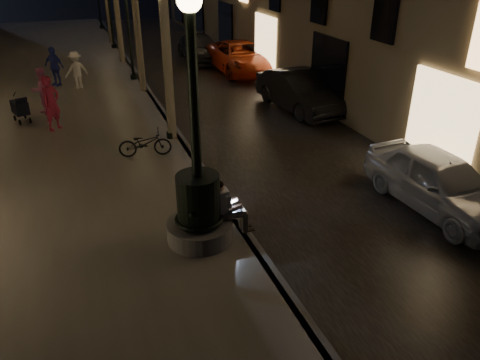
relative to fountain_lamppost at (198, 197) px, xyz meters
name	(u,v)px	position (x,y,z in m)	size (l,w,h in m)	color
ground	(144,88)	(1.00, 13.00, -1.21)	(120.00, 120.00, 0.00)	black
cobble_lane	(207,82)	(4.00, 13.00, -1.20)	(6.00, 45.00, 0.02)	black
promenade	(51,94)	(-3.00, 13.00, -1.11)	(8.00, 45.00, 0.20)	#68645C
curb_strip	(144,86)	(1.00, 13.00, -1.11)	(0.25, 45.00, 0.20)	#59595B
fountain_lamppost	(198,197)	(0.00, 0.00, 0.00)	(1.40, 1.40, 5.21)	#59595B
seated_man_laptop	(227,205)	(0.61, 0.00, -0.32)	(0.93, 0.32, 1.31)	tan
lamp_curb_a	(164,42)	(0.70, 6.00, 2.02)	(0.36, 0.36, 4.81)	black
lamp_curb_b	(127,11)	(0.70, 14.00, 2.02)	(0.36, 0.36, 4.81)	black
stroller	(20,108)	(-3.92, 9.31, -0.48)	(0.65, 1.04, 1.05)	black
car_front	(439,182)	(5.91, -0.37, -0.50)	(1.68, 4.18, 1.43)	#A8AAAF
car_second	(299,91)	(6.20, 7.74, -0.46)	(1.58, 4.54, 1.50)	black
car_third	(241,57)	(6.20, 14.35, -0.47)	(2.47, 5.35, 1.49)	#983313
car_rear	(200,48)	(5.00, 17.73, -0.54)	(1.88, 4.63, 1.34)	#313035
pedestrian_red	(51,103)	(-2.82, 8.11, -0.09)	(0.67, 0.44, 1.84)	#AC2240
pedestrian_pink	(42,90)	(-3.15, 10.26, -0.18)	(0.80, 0.63, 1.65)	pink
pedestrian_white	(76,70)	(-1.81, 13.25, -0.21)	(1.03, 0.59, 1.60)	white
pedestrian_blue	(54,66)	(-2.70, 14.06, -0.16)	(0.99, 0.41, 1.70)	#2A389C
bicycle	(145,143)	(-0.32, 4.81, -0.61)	(0.54, 1.54, 0.81)	black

